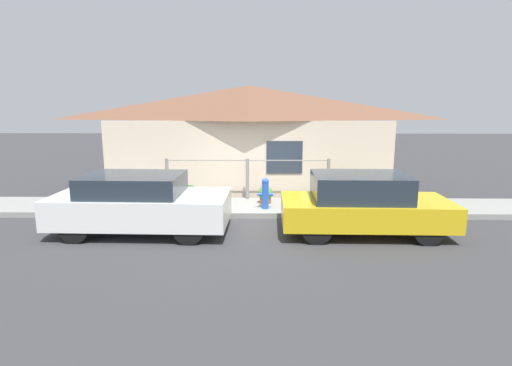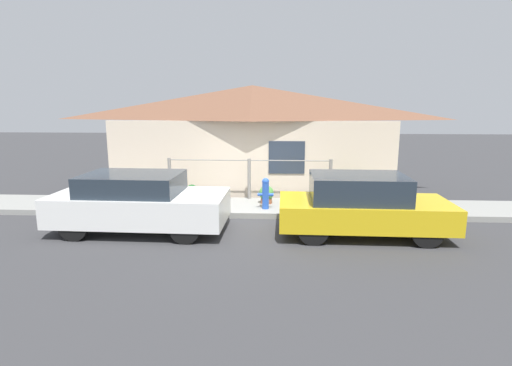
# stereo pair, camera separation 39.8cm
# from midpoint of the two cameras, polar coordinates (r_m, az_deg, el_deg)

# --- Properties ---
(ground_plane) EXTENTS (60.00, 60.00, 0.00)m
(ground_plane) POSITION_cam_midpoint_polar(r_m,az_deg,el_deg) (10.51, -0.51, -5.13)
(ground_plane) COLOR #38383A
(sidewalk) EXTENTS (24.00, 1.76, 0.15)m
(sidewalk) POSITION_cam_midpoint_polar(r_m,az_deg,el_deg) (11.33, -0.23, -3.51)
(sidewalk) COLOR gray
(sidewalk) RESTS_ON ground_plane
(house) EXTENTS (9.34, 2.23, 3.55)m
(house) POSITION_cam_midpoint_polar(r_m,az_deg,el_deg) (13.16, 0.34, 10.62)
(house) COLOR beige
(house) RESTS_ON ground_plane
(fence) EXTENTS (4.90, 0.10, 1.22)m
(fence) POSITION_cam_midpoint_polar(r_m,az_deg,el_deg) (11.88, -0.03, 0.87)
(fence) COLOR gray
(fence) RESTS_ON sidewalk
(car_left) EXTENTS (4.05, 1.84, 1.38)m
(car_left) POSITION_cam_midpoint_polar(r_m,az_deg,el_deg) (9.68, -15.28, -2.66)
(car_left) COLOR white
(car_left) RESTS_ON ground_plane
(car_right) EXTENTS (3.84, 1.75, 1.40)m
(car_right) POSITION_cam_midpoint_polar(r_m,az_deg,el_deg) (9.44, 16.05, -3.08)
(car_right) COLOR gold
(car_right) RESTS_ON ground_plane
(fire_hydrant) EXTENTS (0.43, 0.19, 0.85)m
(fire_hydrant) POSITION_cam_midpoint_polar(r_m,az_deg,el_deg) (10.82, 2.43, -1.40)
(fire_hydrant) COLOR blue
(fire_hydrant) RESTS_ON sidewalk
(potted_plant_near_hydrant) EXTENTS (0.42, 0.42, 0.52)m
(potted_plant_near_hydrant) POSITION_cam_midpoint_polar(r_m,az_deg,el_deg) (11.44, 2.49, -1.61)
(potted_plant_near_hydrant) COLOR #9E5638
(potted_plant_near_hydrant) RESTS_ON sidewalk
(potted_plant_by_fence) EXTENTS (0.36, 0.36, 0.50)m
(potted_plant_by_fence) POSITION_cam_midpoint_polar(r_m,az_deg,el_deg) (11.77, -8.20, -1.30)
(potted_plant_by_fence) COLOR #9E5638
(potted_plant_by_fence) RESTS_ON sidewalk
(potted_plant_corner) EXTENTS (0.46, 0.46, 0.60)m
(potted_plant_corner) POSITION_cam_midpoint_polar(r_m,az_deg,el_deg) (12.01, 14.14, -0.94)
(potted_plant_corner) COLOR #9E5638
(potted_plant_corner) RESTS_ON sidewalk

